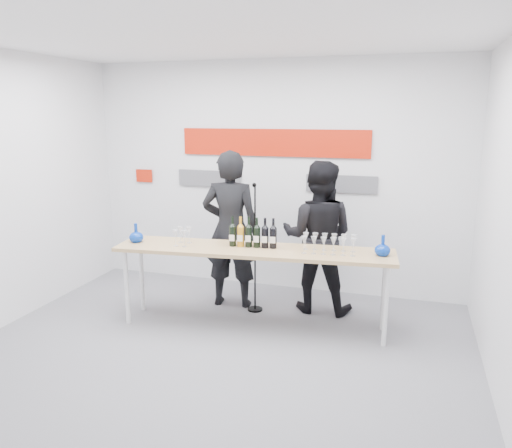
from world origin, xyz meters
name	(u,v)px	position (x,y,z in m)	size (l,w,h in m)	color
ground	(220,349)	(0.00, 0.00, 0.00)	(5.00, 5.00, 0.00)	slate
back_wall	(273,177)	(0.00, 2.00, 1.50)	(5.00, 0.04, 3.00)	silver
signage	(269,154)	(-0.06, 1.97, 1.81)	(3.38, 0.02, 0.79)	red
tasting_table	(253,254)	(0.16, 0.62, 0.83)	(3.05, 0.89, 0.90)	tan
wine_bottles	(253,232)	(0.14, 0.67, 1.07)	(0.53, 0.13, 0.33)	black
decanter_left	(136,233)	(-1.19, 0.49, 1.01)	(0.16, 0.16, 0.21)	#082F98
decanter_right	(383,245)	(1.50, 0.76, 1.01)	(0.16, 0.16, 0.21)	#082F98
glasses_left	(182,236)	(-0.64, 0.54, 0.99)	(0.18, 0.23, 0.18)	silver
glasses_right	(329,244)	(0.96, 0.70, 0.99)	(0.58, 0.27, 0.18)	silver
presenter_left	(231,230)	(-0.30, 1.17, 0.95)	(0.70, 0.46, 1.91)	black
presenter_right	(318,237)	(0.73, 1.33, 0.90)	(0.87, 0.68, 1.80)	black
mic_stand	(255,273)	(0.04, 1.07, 0.47)	(0.18, 0.18, 1.55)	black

